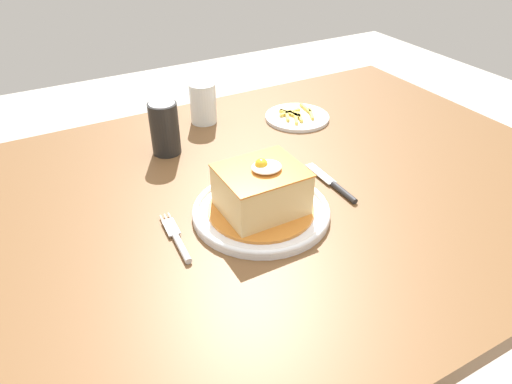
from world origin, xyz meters
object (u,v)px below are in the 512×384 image
Objects in this scene: knife at (337,187)px; side_plate_fries at (297,117)px; drinking_glass at (203,106)px; main_plate at (261,211)px; soda_can at (165,128)px; fork at (178,241)px.

knife is 0.97× the size of side_plate_fries.
drinking_glass reaches higher than knife.
side_plate_fries is at bearing 70.64° from knife.
main_plate is 0.44m from side_plate_fries.
main_plate is at bearing -77.32° from soda_can.
knife is 1.57× the size of drinking_glass.
drinking_glass is 0.25m from side_plate_fries.
main_plate is 2.50× the size of drinking_glass.
knife is (0.35, 0.00, 0.00)m from fork.
fork is at bearing -119.02° from drinking_glass.
main_plate is 2.12× the size of soda_can.
knife is 0.34m from side_plate_fries.
soda_can is at bearing -179.22° from side_plate_fries.
side_plate_fries is at bearing 0.78° from soda_can.
fork is (-0.17, -0.00, -0.00)m from main_plate.
side_plate_fries is (0.37, 0.00, -0.06)m from soda_can.
side_plate_fries reaches higher than fork.
fork is 0.34m from soda_can.
main_plate is 1.55× the size of side_plate_fries.
soda_can is (-0.07, 0.32, 0.05)m from main_plate.
main_plate is 0.18m from knife.
knife is at bearing -109.36° from side_plate_fries.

